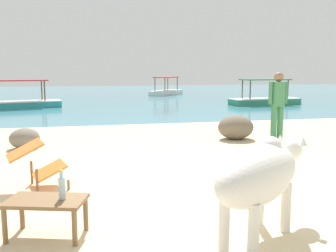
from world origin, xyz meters
TOP-DOWN VIEW (x-y plane):
  - sand_beach at (0.00, 0.00)m, footprint 18.00×14.00m
  - water_surface at (0.00, 22.00)m, footprint 60.00×36.00m
  - cow at (-0.11, -1.31)m, footprint 1.59×1.41m
  - low_bench_table at (-2.14, -0.80)m, footprint 0.85×0.64m
  - bottle at (-1.98, -0.84)m, footprint 0.07×0.07m
  - deck_chair_near at (-2.41, 0.87)m, footprint 0.88×0.71m
  - person_standing at (2.72, 3.49)m, footprint 0.51×0.32m
  - shore_rock_large at (1.85, 3.90)m, footprint 1.00×0.93m
  - shore_rock_medium at (-3.00, 3.85)m, footprint 0.87×0.88m
  - boat_white at (4.14, 21.92)m, footprint 3.14×3.62m
  - boat_teal at (-4.61, 13.69)m, footprint 3.85×2.08m
  - boat_green at (7.24, 12.91)m, footprint 3.77×1.51m

SIDE VIEW (x-z plane):
  - water_surface at x=0.00m, z-range -0.01..0.01m
  - sand_beach at x=0.00m, z-range 0.00..0.04m
  - shore_rock_medium at x=-3.00m, z-range 0.04..0.48m
  - boat_white at x=4.14m, z-range -0.35..0.94m
  - boat_teal at x=-4.61m, z-range -0.35..0.94m
  - boat_green at x=7.24m, z-range -0.35..0.94m
  - shore_rock_large at x=1.85m, z-range 0.04..0.62m
  - low_bench_table at x=-2.14m, z-range 0.17..0.56m
  - deck_chair_near at x=-2.41m, z-range 0.08..0.77m
  - bottle at x=-1.98m, z-range 0.40..0.70m
  - cow at x=-0.11m, z-range 0.20..1.20m
  - person_standing at x=2.72m, z-range 0.18..1.80m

